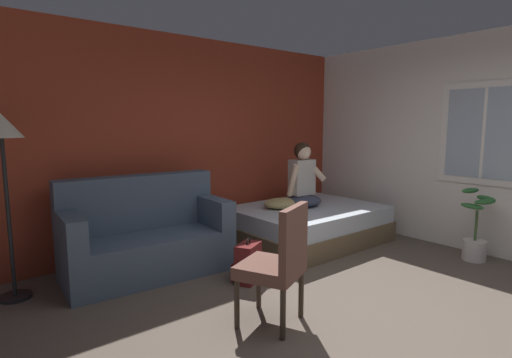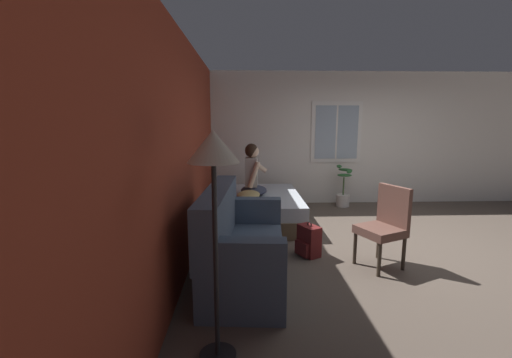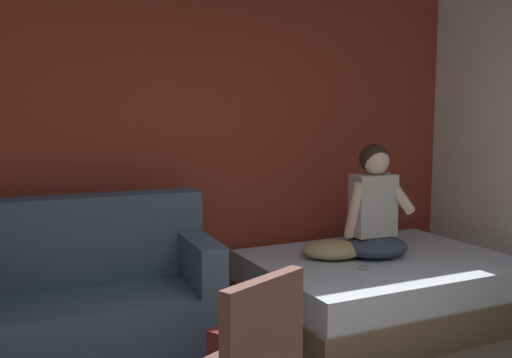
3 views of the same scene
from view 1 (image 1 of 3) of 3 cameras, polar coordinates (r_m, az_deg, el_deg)
name	(u,v)px [view 1 (image 1 of 3)]	position (r m, az deg, el deg)	size (l,w,h in m)	color
ground_plane	(389,330)	(3.49, 18.47, -19.82)	(40.00, 40.00, 0.00)	brown
wall_back_accent	(190,143)	(5.37, -9.46, 5.11)	(10.07, 0.16, 2.70)	#993823
bed	(307,224)	(5.55, 7.29, -6.41)	(1.97, 1.51, 0.48)	brown
couch	(146,237)	(4.50, -15.47, -7.98)	(1.76, 0.94, 1.04)	#47566B
side_chair	(278,261)	(3.21, 3.19, -11.56)	(0.61, 0.61, 0.98)	#382D23
person_seated	(303,181)	(5.46, 6.69, -0.21)	(0.55, 0.48, 0.88)	#383D51
backpack	(247,263)	(4.15, -1.24, -11.96)	(0.35, 0.33, 0.46)	maroon
throw_pillow	(281,203)	(5.34, 3.62, -3.47)	(0.48, 0.36, 0.14)	tan
cell_phone	(301,212)	(5.15, 6.48, -4.68)	(0.07, 0.14, 0.01)	#B7B7BC
floor_lamp	(2,144)	(4.16, -32.52, 4.29)	(0.36, 0.36, 1.70)	black
potted_plant	(475,235)	(5.38, 28.85, -7.07)	(0.39, 0.37, 0.85)	silver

